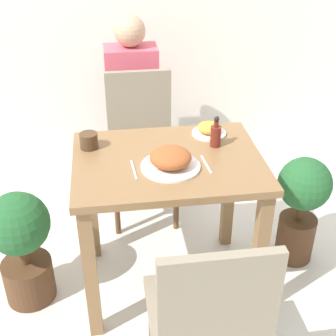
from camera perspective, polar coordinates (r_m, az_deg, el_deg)
ground_plane at (r=2.61m, az=-0.00°, el=-13.59°), size 16.00×16.00×0.00m
dining_table at (r=2.22m, az=-0.00°, el=-2.15°), size 0.87×0.66×0.77m
chair_near at (r=1.77m, az=4.97°, el=-17.61°), size 0.42×0.42×0.90m
chair_far at (r=2.88m, az=-3.28°, el=3.65°), size 0.42×0.42×0.90m
food_plate at (r=2.05m, az=0.29°, el=1.03°), size 0.27×0.27×0.09m
side_plate at (r=2.36m, az=5.04°, el=4.70°), size 0.17×0.17×0.06m
drink_cup at (r=2.25m, az=-9.63°, el=3.30°), size 0.09×0.09×0.07m
sauce_bottle at (r=2.24m, az=5.83°, el=4.05°), size 0.05×0.05×0.16m
fork_utensil at (r=2.06m, az=-4.20°, el=-0.22°), size 0.02×0.17×0.00m
spoon_utensil at (r=2.10m, az=4.68°, el=0.43°), size 0.02×0.16×0.00m
potted_plant_left at (r=2.41m, az=-17.42°, el=-8.73°), size 0.31×0.31×0.62m
potted_plant_right at (r=2.63m, az=15.95°, el=-4.08°), size 0.29×0.29×0.64m
person_figure at (r=3.19m, az=-4.33°, el=7.80°), size 0.34×0.22×1.17m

